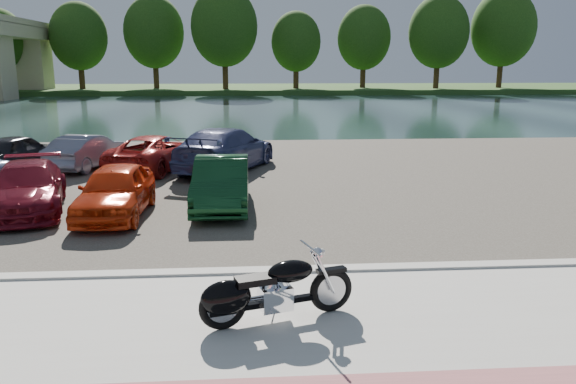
{
  "coord_description": "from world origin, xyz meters",
  "views": [
    {
      "loc": [
        -0.24,
        -7.46,
        3.72
      ],
      "look_at": [
        0.57,
        3.94,
        1.1
      ],
      "focal_mm": 35.0,
      "sensor_mm": 36.0,
      "label": 1
    }
  ],
  "objects": [
    {
      "name": "car_3",
      "position": [
        -5.85,
        6.81,
        0.66
      ],
      "size": [
        2.75,
        4.54,
        1.23
      ],
      "primitive_type": "imported",
      "rotation": [
        0.0,
        0.0,
        0.26
      ],
      "color": "maroon",
      "rests_on": "parking_lot"
    },
    {
      "name": "far_bank",
      "position": [
        0.0,
        72.0,
        0.3
      ],
      "size": [
        120.0,
        24.0,
        0.6
      ],
      "primitive_type": "cube",
      "color": "#1F4318",
      "rests_on": "ground"
    },
    {
      "name": "kerb",
      "position": [
        0.0,
        2.0,
        0.07
      ],
      "size": [
        60.0,
        0.3,
        0.14
      ],
      "primitive_type": "cube",
      "color": "#BAB7AF",
      "rests_on": "ground"
    },
    {
      "name": "car_8",
      "position": [
        -8.41,
        12.75,
        0.68
      ],
      "size": [
        2.51,
        4.05,
        1.29
      ],
      "primitive_type": "imported",
      "rotation": [
        0.0,
        0.0,
        2.86
      ],
      "color": "black",
      "rests_on": "parking_lot"
    },
    {
      "name": "far_trees",
      "position": [
        4.36,
        65.79,
        7.49
      ],
      "size": [
        70.25,
        10.68,
        12.52
      ],
      "color": "#3A2415",
      "rests_on": "far_bank"
    },
    {
      "name": "ground",
      "position": [
        0.0,
        0.0,
        0.0
      ],
      "size": [
        200.0,
        200.0,
        0.0
      ],
      "primitive_type": "plane",
      "color": "#595447",
      "rests_on": "ground"
    },
    {
      "name": "car_11",
      "position": [
        -1.06,
        12.12,
        0.8
      ],
      "size": [
        3.9,
        5.65,
        1.52
      ],
      "primitive_type": "imported",
      "rotation": [
        0.0,
        0.0,
        2.77
      ],
      "color": "navy",
      "rests_on": "parking_lot"
    },
    {
      "name": "car_4",
      "position": [
        -3.52,
        6.22,
        0.68
      ],
      "size": [
        1.56,
        3.77,
        1.28
      ],
      "primitive_type": "imported",
      "rotation": [
        0.0,
        0.0,
        -0.01
      ],
      "color": "red",
      "rests_on": "parking_lot"
    },
    {
      "name": "parking_lot",
      "position": [
        0.0,
        11.0,
        0.02
      ],
      "size": [
        60.0,
        18.0,
        0.04
      ],
      "primitive_type": "cube",
      "color": "#3E3A32",
      "rests_on": "ground"
    },
    {
      "name": "car_5",
      "position": [
        -0.96,
        6.89,
        0.69
      ],
      "size": [
        1.38,
        3.96,
        1.3
      ],
      "primitive_type": "imported",
      "rotation": [
        0.0,
        0.0,
        -0.0
      ],
      "color": "#0F391B",
      "rests_on": "parking_lot"
    },
    {
      "name": "car_9",
      "position": [
        -6.02,
        12.9,
        0.65
      ],
      "size": [
        2.25,
        3.93,
        1.22
      ],
      "primitive_type": "imported",
      "rotation": [
        0.0,
        0.0,
        2.87
      ],
      "color": "slate",
      "rests_on": "parking_lot"
    },
    {
      "name": "river",
      "position": [
        0.0,
        40.0,
        0.0
      ],
      "size": [
        120.0,
        40.0,
        0.0
      ],
      "primitive_type": "cube",
      "color": "#1A302E",
      "rests_on": "ground"
    },
    {
      "name": "motorcycle",
      "position": [
        -0.06,
        -0.03,
        0.56
      ],
      "size": [
        2.27,
        0.99,
        1.05
      ],
      "rotation": [
        0.0,
        0.0,
        0.29
      ],
      "color": "black",
      "rests_on": "promenade"
    },
    {
      "name": "promenade",
      "position": [
        0.0,
        -1.0,
        0.05
      ],
      "size": [
        60.0,
        6.0,
        0.1
      ],
      "primitive_type": "cube",
      "color": "#BAB7AF",
      "rests_on": "ground"
    },
    {
      "name": "car_10",
      "position": [
        -3.51,
        12.47,
        0.66
      ],
      "size": [
        3.38,
        4.87,
        1.24
      ],
      "primitive_type": "imported",
      "rotation": [
        0.0,
        0.0,
        2.81
      ],
      "color": "#A8201C",
      "rests_on": "parking_lot"
    }
  ]
}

